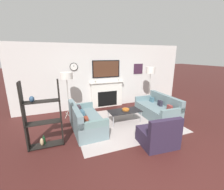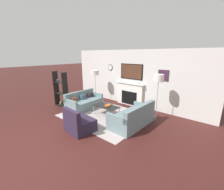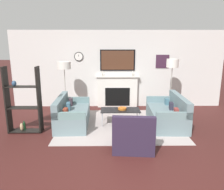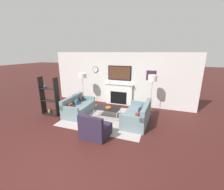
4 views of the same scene
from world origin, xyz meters
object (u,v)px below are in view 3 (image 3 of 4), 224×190
object	(u,v)px
armchair	(133,138)
floor_lamp_left	(64,66)
coffee_table	(120,111)
decorative_bowl	(122,108)
couch_left	(72,115)
floor_lamp_right	(172,64)
shelf_unit	(23,103)
couch_right	(168,115)

from	to	relation	value
armchair	floor_lamp_left	bearing A→B (deg)	126.56
coffee_table	floor_lamp_left	xyz separation A→B (m)	(-1.74, 1.06, 1.15)
coffee_table	decorative_bowl	xyz separation A→B (m)	(0.05, 0.03, 0.06)
couch_left	floor_lamp_left	distance (m)	1.72
coffee_table	floor_lamp_right	bearing A→B (deg)	32.00
couch_left	floor_lamp_right	world-z (taller)	floor_lamp_right
couch_left	shelf_unit	distance (m)	1.31
couch_right	floor_lamp_right	distance (m)	1.76
coffee_table	couch_left	bearing A→B (deg)	-177.75
shelf_unit	floor_lamp_left	bearing A→B (deg)	65.19
couch_right	coffee_table	world-z (taller)	couch_right
decorative_bowl	shelf_unit	world-z (taller)	shelf_unit
couch_left	coffee_table	xyz separation A→B (m)	(1.37, 0.05, 0.11)
couch_right	shelf_unit	distance (m)	3.88
decorative_bowl	couch_left	bearing A→B (deg)	-176.73
armchair	decorative_bowl	bearing A→B (deg)	95.25
coffee_table	decorative_bowl	distance (m)	0.08
floor_lamp_right	coffee_table	bearing A→B (deg)	-148.00
coffee_table	floor_lamp_left	world-z (taller)	floor_lamp_left
armchair	decorative_bowl	distance (m)	1.60
couch_right	decorative_bowl	bearing A→B (deg)	176.34
floor_lamp_left	coffee_table	bearing A→B (deg)	-31.41
armchair	coffee_table	size ratio (longest dim) A/B	0.84
couch_left	coffee_table	world-z (taller)	couch_left
decorative_bowl	floor_lamp_right	size ratio (longest dim) A/B	0.14
couch_right	armchair	world-z (taller)	couch_right
armchair	couch_right	bearing A→B (deg)	52.92
armchair	floor_lamp_right	distance (m)	3.30
floor_lamp_left	floor_lamp_right	size ratio (longest dim) A/B	0.95
couch_right	decorative_bowl	distance (m)	1.29
decorative_bowl	couch_right	bearing A→B (deg)	-3.66
coffee_table	armchair	bearing A→B (deg)	-82.68
floor_lamp_right	shelf_unit	world-z (taller)	floor_lamp_right
coffee_table	floor_lamp_right	world-z (taller)	floor_lamp_right
coffee_table	floor_lamp_right	distance (m)	2.34
decorative_bowl	floor_lamp_left	size ratio (longest dim) A/B	0.15
couch_right	floor_lamp_left	world-z (taller)	floor_lamp_left
coffee_table	floor_lamp_right	xyz separation A→B (m)	(1.70, 1.06, 1.21)
armchair	floor_lamp_right	world-z (taller)	floor_lamp_right
floor_lamp_right	shelf_unit	bearing A→B (deg)	-158.96
couch_left	decorative_bowl	distance (m)	1.43
floor_lamp_left	floor_lamp_right	xyz separation A→B (m)	(3.44, -0.00, 0.06)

